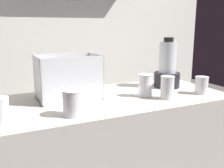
% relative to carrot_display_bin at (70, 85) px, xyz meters
% --- Properties ---
extents(counter, '(1.40, 0.64, 0.90)m').
position_rel_carrot_display_bin_xyz_m(counter, '(0.23, -0.09, -0.53)').
color(counter, beige).
rests_on(counter, ground_plane).
extents(back_wall_unit, '(2.60, 0.24, 2.50)m').
position_rel_carrot_display_bin_xyz_m(back_wall_unit, '(0.23, 0.67, 0.29)').
color(back_wall_unit, silver).
rests_on(back_wall_unit, ground_plane).
extents(carrot_display_bin, '(0.35, 0.23, 0.25)m').
position_rel_carrot_display_bin_xyz_m(carrot_display_bin, '(0.00, 0.00, 0.00)').
color(carrot_display_bin, white).
rests_on(carrot_display_bin, counter).
extents(blender_pitcher, '(0.17, 0.17, 0.34)m').
position_rel_carrot_display_bin_xyz_m(blender_pitcher, '(0.68, -0.01, 0.05)').
color(blender_pitcher, black).
rests_on(blender_pitcher, counter).
extents(juice_cup_pomegranate_far_left, '(0.08, 0.08, 0.12)m').
position_rel_carrot_display_bin_xyz_m(juice_cup_pomegranate_far_left, '(-0.39, -0.30, -0.02)').
color(juice_cup_pomegranate_far_left, white).
rests_on(juice_cup_pomegranate_far_left, counter).
extents(juice_cup_pomegranate_left, '(0.10, 0.10, 0.12)m').
position_rel_carrot_display_bin_xyz_m(juice_cup_pomegranate_left, '(-0.08, -0.30, -0.02)').
color(juice_cup_pomegranate_left, white).
rests_on(juice_cup_pomegranate_left, counter).
extents(juice_cup_pomegranate_middle, '(0.08, 0.08, 0.13)m').
position_rel_carrot_display_bin_xyz_m(juice_cup_pomegranate_middle, '(0.42, -0.16, -0.02)').
color(juice_cup_pomegranate_middle, white).
rests_on(juice_cup_pomegranate_middle, counter).
extents(juice_cup_beet_right, '(0.08, 0.08, 0.13)m').
position_rel_carrot_display_bin_xyz_m(juice_cup_beet_right, '(0.50, -0.26, -0.02)').
color(juice_cup_beet_right, white).
rests_on(juice_cup_beet_right, counter).
extents(juice_cup_pomegranate_far_right, '(0.08, 0.08, 0.11)m').
position_rel_carrot_display_bin_xyz_m(juice_cup_pomegranate_far_right, '(0.76, -0.26, -0.03)').
color(juice_cup_pomegranate_far_right, white).
rests_on(juice_cup_pomegranate_far_right, counter).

